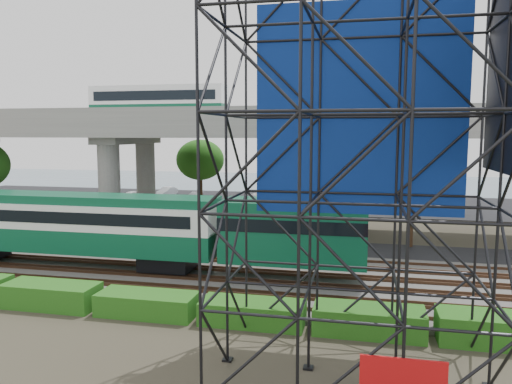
# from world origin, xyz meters

# --- Properties ---
(ground) EXTENTS (140.00, 140.00, 0.00)m
(ground) POSITION_xyz_m (0.00, 0.00, 0.00)
(ground) COLOR #474233
(ground) RESTS_ON ground
(ballast_bed) EXTENTS (90.00, 12.00, 0.20)m
(ballast_bed) POSITION_xyz_m (0.00, 2.00, 0.10)
(ballast_bed) COLOR slate
(ballast_bed) RESTS_ON ground
(service_road) EXTENTS (90.00, 5.00, 0.08)m
(service_road) POSITION_xyz_m (0.00, 10.50, 0.04)
(service_road) COLOR black
(service_road) RESTS_ON ground
(parking_lot) EXTENTS (90.00, 18.00, 0.08)m
(parking_lot) POSITION_xyz_m (0.00, 34.00, 0.04)
(parking_lot) COLOR black
(parking_lot) RESTS_ON ground
(harbor_water) EXTENTS (140.00, 40.00, 0.03)m
(harbor_water) POSITION_xyz_m (0.00, 56.00, 0.01)
(harbor_water) COLOR #44636F
(harbor_water) RESTS_ON ground
(rail_tracks) EXTENTS (90.00, 9.52, 0.16)m
(rail_tracks) POSITION_xyz_m (0.00, 2.00, 0.28)
(rail_tracks) COLOR #472D1E
(rail_tracks) RESTS_ON ballast_bed
(commuter_train) EXTENTS (29.30, 3.06, 4.30)m
(commuter_train) POSITION_xyz_m (-4.96, 2.00, 2.88)
(commuter_train) COLOR black
(commuter_train) RESTS_ON rail_tracks
(overpass) EXTENTS (80.00, 12.00, 12.40)m
(overpass) POSITION_xyz_m (-0.51, 16.00, 8.21)
(overpass) COLOR #9E9B93
(overpass) RESTS_ON ground
(scaffold_tower) EXTENTS (9.36, 6.36, 15.00)m
(scaffold_tower) POSITION_xyz_m (10.41, -7.98, 7.47)
(scaffold_tower) COLOR black
(scaffold_tower) RESTS_ON ground
(hedge_strip) EXTENTS (34.60, 1.80, 1.20)m
(hedge_strip) POSITION_xyz_m (1.01, -4.30, 0.56)
(hedge_strip) COLOR #1A5413
(hedge_strip) RESTS_ON ground
(trees) EXTENTS (40.94, 16.94, 7.69)m
(trees) POSITION_xyz_m (-4.67, 16.17, 5.57)
(trees) COLOR #382314
(trees) RESTS_ON ground
(suv) EXTENTS (4.88, 3.56, 1.23)m
(suv) POSITION_xyz_m (-2.10, 10.72, 0.70)
(suv) COLOR black
(suv) RESTS_ON service_road
(parked_cars) EXTENTS (37.74, 9.45, 1.29)m
(parked_cars) POSITION_xyz_m (0.72, 33.41, 0.67)
(parked_cars) COLOR white
(parked_cars) RESTS_ON parking_lot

